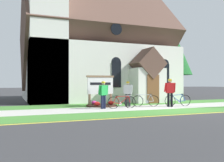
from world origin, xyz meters
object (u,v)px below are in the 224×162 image
at_px(bicycle_orange, 146,101).
at_px(bicycle_silver, 178,100).
at_px(church_sign, 100,86).
at_px(cyclist_in_blue_jersey, 128,92).
at_px(bicycle_black, 122,102).
at_px(cyclist_in_white_jersey, 103,93).
at_px(cyclist_in_green_jersey, 170,90).
at_px(roadside_conifer, 172,51).

bearing_deg(bicycle_orange, bicycle_silver, -16.81).
xyz_separation_m(church_sign, cyclist_in_blue_jersey, (1.49, -1.01, -0.37)).
height_order(bicycle_orange, cyclist_in_blue_jersey, cyclist_in_blue_jersey).
height_order(bicycle_orange, bicycle_black, bicycle_orange).
distance_m(bicycle_black, cyclist_in_white_jersey, 1.23).
height_order(bicycle_silver, bicycle_black, bicycle_silver).
xyz_separation_m(church_sign, cyclist_in_green_jersey, (3.79, -2.25, -0.26)).
height_order(bicycle_black, roadside_conifer, roadside_conifer).
distance_m(bicycle_silver, cyclist_in_blue_jersey, 3.31).
distance_m(cyclist_in_green_jersey, roadside_conifer, 10.48).
height_order(church_sign, roadside_conifer, roadside_conifer).
relative_size(cyclist_in_white_jersey, cyclist_in_blue_jersey, 0.99).
height_order(bicycle_black, cyclist_in_blue_jersey, cyclist_in_blue_jersey).
bearing_deg(cyclist_in_blue_jersey, bicycle_silver, -16.57).
xyz_separation_m(bicycle_black, cyclist_in_green_jersey, (3.15, -0.31, 0.66)).
xyz_separation_m(church_sign, bicycle_black, (0.64, -1.93, -0.92)).
relative_size(bicycle_orange, cyclist_in_white_jersey, 1.05).
height_order(church_sign, cyclist_in_blue_jersey, church_sign).
bearing_deg(roadside_conifer, cyclist_in_green_jersey, -126.40).
height_order(bicycle_orange, cyclist_in_green_jersey, cyclist_in_green_jersey).
bearing_deg(bicycle_silver, bicycle_orange, 163.19).
bearing_deg(cyclist_in_green_jersey, bicycle_silver, 20.42).
bearing_deg(church_sign, bicycle_silver, -22.81).
xyz_separation_m(bicycle_orange, roadside_conifer, (7.01, 6.98, 4.36)).
xyz_separation_m(cyclist_in_white_jersey, roadside_conifer, (10.06, 7.44, 3.82)).
distance_m(bicycle_orange, bicycle_silver, 2.10).
bearing_deg(cyclist_in_green_jersey, bicycle_orange, 142.47).
xyz_separation_m(bicycle_silver, bicycle_black, (-3.97, 0.01, -0.01)).
bearing_deg(church_sign, bicycle_black, -71.74).
bearing_deg(church_sign, cyclist_in_white_jersey, -104.22).
distance_m(cyclist_in_blue_jersey, roadside_conifer, 11.17).
bearing_deg(roadside_conifer, bicycle_silver, -123.37).
relative_size(bicycle_orange, bicycle_silver, 0.94).
relative_size(church_sign, bicycle_orange, 1.19).
height_order(bicycle_silver, cyclist_in_white_jersey, cyclist_in_white_jersey).
bearing_deg(cyclist_in_white_jersey, bicycle_orange, 8.67).
bearing_deg(cyclist_in_white_jersey, church_sign, 75.78).
height_order(bicycle_black, cyclist_in_white_jersey, cyclist_in_white_jersey).
distance_m(cyclist_in_white_jersey, roadside_conifer, 13.09).
bearing_deg(cyclist_in_green_jersey, church_sign, 149.35).
distance_m(church_sign, bicycle_silver, 5.09).
height_order(cyclist_in_white_jersey, cyclist_in_blue_jersey, cyclist_in_blue_jersey).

